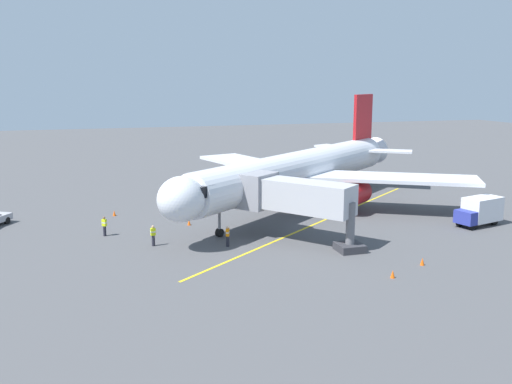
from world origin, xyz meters
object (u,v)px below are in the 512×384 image
safety_cone_nose_left (189,222)px  safety_cone_wing_port (422,262)px  airplane (301,170)px  box_truck_near_nose (479,211)px  ground_crew_marshaller (228,236)px  safety_cone_nose_right (114,213)px  ground_crew_wing_walker (104,226)px  safety_cone_wing_starboard (393,274)px  ground_crew_loader (153,235)px  jet_bridge (289,196)px

safety_cone_nose_left → safety_cone_wing_port: (-14.15, 16.24, 0.00)m
safety_cone_nose_left → airplane: bearing=-162.3°
box_truck_near_nose → airplane: bearing=-42.5°
ground_crew_marshaller → airplane: bearing=-132.9°
safety_cone_nose_right → safety_cone_wing_port: 30.13m
box_truck_near_nose → ground_crew_marshaller: bearing=-0.5°
ground_crew_wing_walker → ground_crew_marshaller: bearing=146.9°
safety_cone_wing_starboard → safety_cone_nose_left: bearing=-59.2°
ground_crew_loader → safety_cone_nose_left: (-3.93, -5.72, -0.61)m
box_truck_near_nose → safety_cone_nose_right: bearing=-23.0°
ground_crew_wing_walker → box_truck_near_nose: size_ratio=0.35×
safety_cone_wing_port → safety_cone_wing_starboard: 3.86m
airplane → box_truck_near_nose: 17.76m
ground_crew_loader → safety_cone_wing_starboard: 19.11m
jet_bridge → safety_cone_wing_starboard: (-3.59, 10.77, -3.49)m
airplane → ground_crew_wing_walker: airplane is taller
safety_cone_wing_port → safety_cone_wing_starboard: size_ratio=1.00×
airplane → ground_crew_marshaller: bearing=47.1°
ground_crew_marshaller → ground_crew_loader: 6.02m
airplane → ground_crew_loader: airplane is taller
safety_cone_nose_right → ground_crew_marshaller: bearing=121.6°
airplane → safety_cone_wing_starboard: airplane is taller
airplane → ground_crew_marshaller: airplane is taller
safety_cone_wing_starboard → airplane: bearing=-94.9°
ground_crew_loader → safety_cone_wing_port: 20.93m
safety_cone_wing_starboard → ground_crew_marshaller: bearing=-49.2°
safety_cone_nose_left → ground_crew_marshaller: bearing=103.1°
ground_crew_marshaller → safety_cone_wing_port: ground_crew_marshaller is taller
safety_cone_nose_left → box_truck_near_nose: bearing=162.9°
airplane → ground_crew_loader: size_ratio=19.97×
ground_crew_marshaller → safety_cone_nose_left: size_ratio=3.11×
jet_bridge → airplane: bearing=-116.0°
ground_crew_loader → safety_cone_wing_starboard: ground_crew_loader is taller
safety_cone_nose_left → safety_cone_nose_right: size_ratio=1.00×
safety_cone_nose_left → safety_cone_wing_port: same height
safety_cone_wing_port → safety_cone_wing_starboard: same height
safety_cone_nose_left → safety_cone_wing_starboard: (-10.71, 17.99, 0.00)m
ground_crew_marshaller → jet_bridge: bearing=-175.5°
ground_crew_wing_walker → safety_cone_nose_left: ground_crew_wing_walker is taller
safety_cone_nose_left → safety_cone_nose_right: same height
ground_crew_loader → safety_cone_nose_left: bearing=-124.5°
ground_crew_loader → jet_bridge: bearing=172.3°
jet_bridge → ground_crew_loader: size_ratio=5.93×
jet_bridge → ground_crew_wing_walker: jet_bridge is taller
box_truck_near_nose → safety_cone_wing_port: box_truck_near_nose is taller
safety_cone_nose_right → safety_cone_wing_port: bearing=133.1°
airplane → ground_crew_marshaller: size_ratio=19.97×
ground_crew_loader → ground_crew_marshaller: bearing=161.5°
ground_crew_loader → safety_cone_nose_right: ground_crew_loader is taller
jet_bridge → box_truck_near_nose: jet_bridge is taller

